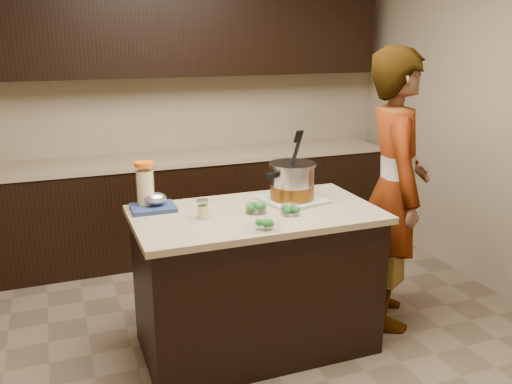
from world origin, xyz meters
TOP-DOWN VIEW (x-y plane):
  - ground_plane at (0.00, 0.00)m, footprint 4.00×4.00m
  - room_shell at (0.00, 0.00)m, footprint 4.04×4.04m
  - back_cabinets at (0.00, 1.74)m, footprint 3.60×0.63m
  - island at (0.00, 0.00)m, footprint 1.46×0.81m
  - dish_towel at (0.29, 0.11)m, footprint 0.43×0.43m
  - stock_pot at (0.29, 0.11)m, footprint 0.40×0.37m
  - lemonade_pitcher at (-0.60, 0.30)m, footprint 0.15×0.15m
  - mason_jar at (-0.33, -0.01)m, footprint 0.08×0.08m
  - broccoli_tub_left at (-0.01, -0.02)m, footprint 0.15×0.15m
  - broccoli_tub_right at (0.17, -0.13)m, footprint 0.15×0.15m
  - broccoli_tub_rect at (-0.08, -0.31)m, footprint 0.19×0.16m
  - blue_tray at (-0.56, 0.25)m, footprint 0.26×0.21m
  - person at (0.98, 0.01)m, footprint 0.67×0.79m

SIDE VIEW (x-z plane):
  - ground_plane at x=0.00m, z-range 0.00..0.00m
  - island at x=0.00m, z-range 0.00..0.90m
  - dish_towel at x=0.29m, z-range 0.90..0.92m
  - broccoli_tub_right at x=0.17m, z-range 0.90..0.95m
  - person at x=0.98m, z-range 0.00..1.85m
  - broccoli_tub_rect at x=-0.08m, z-range 0.90..0.96m
  - broccoli_tub_left at x=-0.01m, z-range 0.90..0.96m
  - blue_tray at x=-0.56m, z-range 0.88..0.98m
  - back_cabinets at x=0.00m, z-range -0.22..2.10m
  - mason_jar at x=-0.33m, z-range 0.89..1.01m
  - stock_pot at x=0.29m, z-range 0.81..1.22m
  - lemonade_pitcher at x=-0.60m, z-range 0.89..1.17m
  - room_shell at x=0.00m, z-range 0.35..3.07m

